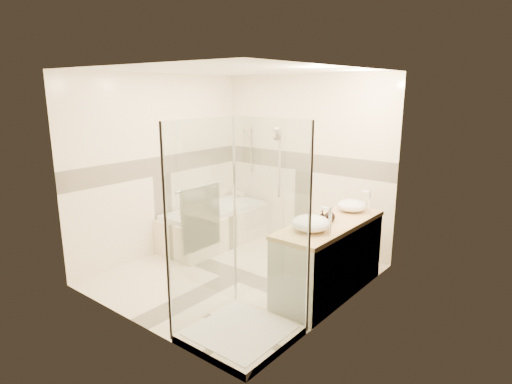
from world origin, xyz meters
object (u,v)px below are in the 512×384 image
Objects in this scene: amenity_bottle_a at (322,218)px; amenity_bottle_b at (330,215)px; vessel_sink_far at (311,223)px; vessel_sink_near at (352,205)px; bathtub at (215,224)px; vanity at (329,258)px; shower_enclosure at (236,283)px.

amenity_bottle_b is at bearing 90.00° from amenity_bottle_a.
vessel_sink_far is 0.40m from amenity_bottle_b.
amenity_bottle_b is at bearing -90.00° from vessel_sink_near.
vessel_sink_near reaches higher than bathtub.
vanity is at bearing -87.93° from vessel_sink_near.
shower_enclosure reaches higher than vanity.
vanity is 10.24× the size of amenity_bottle_b.
amenity_bottle_a is at bearing -13.34° from bathtub.
vanity is 1.31m from shower_enclosure.
bathtub is 0.83× the size of shower_enclosure.
vanity is 0.53m from amenity_bottle_a.
vessel_sink_far is at bearing -92.94° from vanity.
vessel_sink_far is (0.27, 0.88, 0.43)m from shower_enclosure.
amenity_bottle_a is (-0.02, -0.15, 0.51)m from vanity.
amenity_bottle_a is 0.17m from amenity_bottle_b.
vanity reaches higher than bathtub.
vessel_sink_far is at bearing -90.00° from vessel_sink_near.
bathtub is at bearing 166.66° from amenity_bottle_a.
vessel_sink_near is at bearing 92.07° from vanity.
shower_enclosure reaches higher than vessel_sink_near.
shower_enclosure is (1.86, -1.62, 0.20)m from bathtub.
bathtub is 2.24m from amenity_bottle_b.
vessel_sink_far reaches higher than vessel_sink_near.
shower_enclosure reaches higher than amenity_bottle_b.
amenity_bottle_b is (-0.02, 0.01, 0.50)m from vanity.
vanity is at bearing -31.39° from amenity_bottle_b.
vessel_sink_far is at bearing 72.81° from shower_enclosure.
amenity_bottle_b is (0.27, 1.28, 0.42)m from shower_enclosure.
shower_enclosure is 1.02m from vessel_sink_far.
amenity_bottle_b is at bearing -9.01° from bathtub.
bathtub is 4.76× the size of vessel_sink_near.
shower_enclosure is at bearing -102.00° from amenity_bottle_b.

